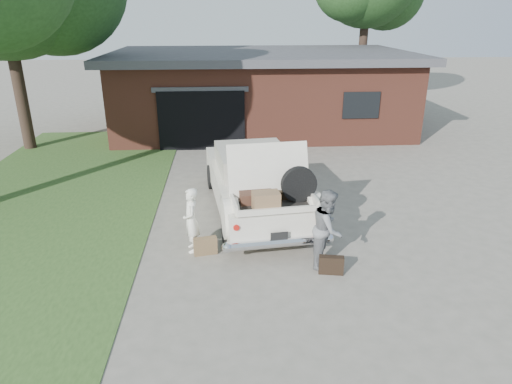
{
  "coord_description": "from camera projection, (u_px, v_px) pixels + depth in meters",
  "views": [
    {
      "loc": [
        -0.68,
        -8.86,
        4.82
      ],
      "look_at": [
        0.0,
        0.6,
        1.1
      ],
      "focal_mm": 32.0,
      "sensor_mm": 36.0,
      "label": 1
    }
  ],
  "objects": [
    {
      "name": "suitcase_left",
      "position": [
        205.0,
        246.0,
        9.73
      ],
      "size": [
        0.52,
        0.25,
        0.38
      ],
      "primitive_type": "cube",
      "rotation": [
        0.0,
        0.0,
        0.2
      ],
      "color": "brown",
      "rests_on": "ground"
    },
    {
      "name": "grass_strip",
      "position": [
        49.0,
        202.0,
        12.45
      ],
      "size": [
        6.0,
        16.0,
        0.02
      ],
      "primitive_type": "cube",
      "color": "#2D4C1E",
      "rests_on": "ground"
    },
    {
      "name": "ground",
      "position": [
        258.0,
        248.0,
        10.03
      ],
      "size": [
        90.0,
        90.0,
        0.0
      ],
      "primitive_type": "plane",
      "color": "gray",
      "rests_on": "ground"
    },
    {
      "name": "house",
      "position": [
        261.0,
        90.0,
        20.14
      ],
      "size": [
        12.8,
        7.8,
        3.3
      ],
      "color": "brown",
      "rests_on": "ground"
    },
    {
      "name": "woman_right",
      "position": [
        328.0,
        229.0,
        9.1
      ],
      "size": [
        0.88,
        0.97,
        1.64
      ],
      "primitive_type": "imported",
      "rotation": [
        0.0,
        0.0,
        1.18
      ],
      "color": "slate",
      "rests_on": "ground"
    },
    {
      "name": "suitcase_right",
      "position": [
        331.0,
        265.0,
        9.0
      ],
      "size": [
        0.51,
        0.24,
        0.38
      ],
      "primitive_type": "cube",
      "rotation": [
        0.0,
        0.0,
        -0.18
      ],
      "color": "black",
      "rests_on": "ground"
    },
    {
      "name": "woman_left",
      "position": [
        191.0,
        220.0,
        9.71
      ],
      "size": [
        0.42,
        0.57,
        1.43
      ],
      "primitive_type": "imported",
      "rotation": [
        0.0,
        0.0,
        -1.41
      ],
      "color": "white",
      "rests_on": "ground"
    },
    {
      "name": "sedan",
      "position": [
        255.0,
        182.0,
        11.67
      ],
      "size": [
        2.72,
        5.68,
        2.21
      ],
      "rotation": [
        0.0,
        0.0,
        0.12
      ],
      "color": "silver",
      "rests_on": "ground"
    }
  ]
}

